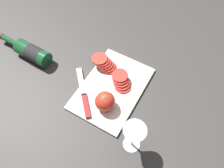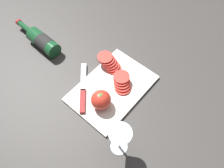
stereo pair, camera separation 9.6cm
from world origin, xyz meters
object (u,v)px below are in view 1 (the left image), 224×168
Objects in this scene: wine_glass at (134,135)px; tomato_slice_stack_far at (121,81)px; wine_bottle at (31,52)px; knife at (85,101)px; whole_tomato at (105,101)px; tomato_slice_stack_near at (104,63)px.

wine_glass is 1.53× the size of tomato_slice_stack_far.
wine_bottle is at bearing -103.25° from wine_glass.
wine_bottle is 1.49× the size of knife.
whole_tomato is at bearing -117.06° from wine_glass.
whole_tomato is at bearing -118.01° from knife.
whole_tomato is 0.14m from tomato_slice_stack_far.
wine_bottle is 1.94× the size of wine_glass.
wine_glass is at bearing 37.17° from tomato_slice_stack_far.
tomato_slice_stack_near is (-0.20, -0.02, 0.02)m from knife.
wine_glass reaches higher than tomato_slice_stack_near.
tomato_slice_stack_far is at bearing 99.19° from wine_bottle.
wine_bottle is 0.47m from tomato_slice_stack_far.
tomato_slice_stack_far is (-0.22, -0.17, -0.08)m from wine_glass.
whole_tomato reaches higher than wine_bottle.
wine_bottle is 0.37m from tomato_slice_stack_near.
tomato_slice_stack_far reaches higher than knife.
tomato_slice_stack_far is (-0.16, 0.09, 0.01)m from knife.
whole_tomato reaches higher than knife.
tomato_slice_stack_far is at bearing 68.74° from tomato_slice_stack_near.
tomato_slice_stack_near reaches higher than knife.
whole_tomato is 0.21m from tomato_slice_stack_near.
knife is (-0.06, -0.26, -0.09)m from wine_glass.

